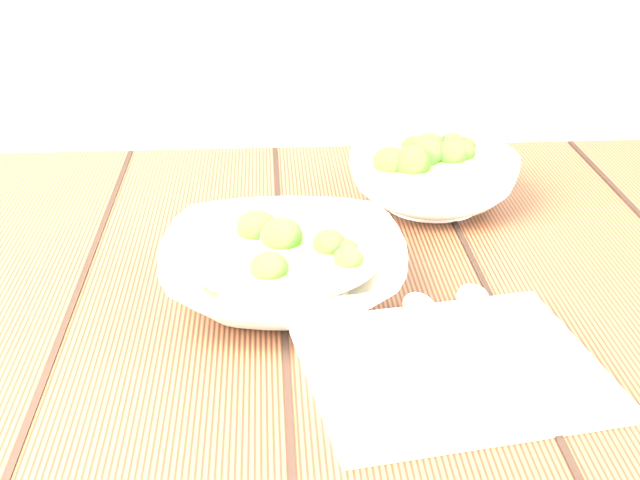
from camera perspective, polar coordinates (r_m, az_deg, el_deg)
table at (r=0.95m, az=-1.08°, el=-9.00°), size 1.20×0.80×0.75m
soup_bowl_front at (r=0.85m, az=-2.36°, el=-1.76°), size 0.24×0.24×0.07m
soup_bowl_back at (r=1.06m, az=7.26°, el=4.00°), size 0.22×0.22×0.07m
trivet at (r=0.92m, az=-0.53°, el=-0.67°), size 0.12×0.12×0.02m
napkin at (r=0.75m, az=8.40°, el=-8.12°), size 0.26×0.23×0.01m
spoon_left at (r=0.78m, az=6.77°, el=-5.67°), size 0.03×0.19×0.01m
spoon_right at (r=0.80m, az=9.93°, el=-4.99°), size 0.05×0.19×0.01m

